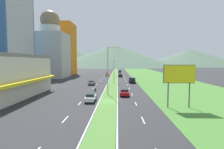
% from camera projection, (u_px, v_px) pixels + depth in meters
% --- Properties ---
extents(ground_plane, '(600.00, 600.00, 0.00)m').
position_uv_depth(ground_plane, '(108.00, 101.00, 34.38)').
color(ground_plane, '#2D2D30').
extents(grass_median, '(3.20, 240.00, 0.06)m').
position_uv_depth(grass_median, '(114.00, 76.00, 94.20)').
color(grass_median, '#518438').
rests_on(grass_median, ground_plane).
extents(grass_verge_right, '(24.00, 240.00, 0.06)m').
position_uv_depth(grass_verge_right, '(154.00, 76.00, 93.58)').
color(grass_verge_right, '#477F33').
rests_on(grass_verge_right, ground_plane).
extents(lane_dash_left_1, '(0.16, 2.80, 0.01)m').
position_uv_depth(lane_dash_left_1, '(65.00, 119.00, 23.67)').
color(lane_dash_left_1, silver).
rests_on(lane_dash_left_1, ground_plane).
extents(lane_dash_left_2, '(0.16, 2.80, 0.01)m').
position_uv_depth(lane_dash_left_2, '(80.00, 103.00, 32.74)').
color(lane_dash_left_2, silver).
rests_on(lane_dash_left_2, ground_plane).
extents(lane_dash_left_3, '(0.16, 2.80, 0.01)m').
position_uv_depth(lane_dash_left_3, '(88.00, 94.00, 41.81)').
color(lane_dash_left_3, silver).
rests_on(lane_dash_left_3, ground_plane).
extents(lane_dash_left_4, '(0.16, 2.80, 0.01)m').
position_uv_depth(lane_dash_left_4, '(93.00, 88.00, 50.88)').
color(lane_dash_left_4, silver).
rests_on(lane_dash_left_4, ground_plane).
extents(lane_dash_left_5, '(0.16, 2.80, 0.01)m').
position_uv_depth(lane_dash_left_5, '(97.00, 84.00, 59.95)').
color(lane_dash_left_5, silver).
rests_on(lane_dash_left_5, ground_plane).
extents(lane_dash_left_6, '(0.16, 2.80, 0.01)m').
position_uv_depth(lane_dash_left_6, '(100.00, 81.00, 69.02)').
color(lane_dash_left_6, silver).
rests_on(lane_dash_left_6, ground_plane).
extents(lane_dash_left_7, '(0.16, 2.80, 0.01)m').
position_uv_depth(lane_dash_left_7, '(102.00, 79.00, 78.09)').
color(lane_dash_left_7, silver).
rests_on(lane_dash_left_7, ground_plane).
extents(lane_dash_left_8, '(0.16, 2.80, 0.01)m').
position_uv_depth(lane_dash_left_8, '(103.00, 77.00, 87.16)').
color(lane_dash_left_8, silver).
rests_on(lane_dash_left_8, ground_plane).
extents(lane_dash_left_9, '(0.16, 2.80, 0.01)m').
position_uv_depth(lane_dash_left_9, '(105.00, 76.00, 96.23)').
color(lane_dash_left_9, silver).
rests_on(lane_dash_left_9, ground_plane).
extents(lane_dash_left_10, '(0.16, 2.80, 0.01)m').
position_uv_depth(lane_dash_left_10, '(106.00, 75.00, 105.30)').
color(lane_dash_left_10, silver).
rests_on(lane_dash_left_10, ground_plane).
extents(lane_dash_left_11, '(0.16, 2.80, 0.01)m').
position_uv_depth(lane_dash_left_11, '(107.00, 74.00, 114.37)').
color(lane_dash_left_11, silver).
rests_on(lane_dash_left_11, ground_plane).
extents(lane_dash_left_12, '(0.16, 2.80, 0.01)m').
position_uv_depth(lane_dash_left_12, '(107.00, 73.00, 123.44)').
color(lane_dash_left_12, silver).
rests_on(lane_dash_left_12, ground_plane).
extents(lane_dash_right_1, '(0.16, 2.80, 0.01)m').
position_uv_depth(lane_dash_right_1, '(143.00, 120.00, 23.36)').
color(lane_dash_right_1, silver).
rests_on(lane_dash_right_1, ground_plane).
extents(lane_dash_right_2, '(0.16, 2.80, 0.01)m').
position_uv_depth(lane_dash_right_2, '(136.00, 104.00, 32.43)').
color(lane_dash_right_2, silver).
rests_on(lane_dash_right_2, ground_plane).
extents(lane_dash_right_3, '(0.16, 2.80, 0.01)m').
position_uv_depth(lane_dash_right_3, '(132.00, 95.00, 41.50)').
color(lane_dash_right_3, silver).
rests_on(lane_dash_right_3, ground_plane).
extents(lane_dash_right_4, '(0.16, 2.80, 0.01)m').
position_uv_depth(lane_dash_right_4, '(129.00, 89.00, 50.57)').
color(lane_dash_right_4, silver).
rests_on(lane_dash_right_4, ground_plane).
extents(lane_dash_right_5, '(0.16, 2.80, 0.01)m').
position_uv_depth(lane_dash_right_5, '(127.00, 85.00, 59.64)').
color(lane_dash_right_5, silver).
rests_on(lane_dash_right_5, ground_plane).
extents(lane_dash_right_6, '(0.16, 2.80, 0.01)m').
position_uv_depth(lane_dash_right_6, '(126.00, 81.00, 68.71)').
color(lane_dash_right_6, silver).
rests_on(lane_dash_right_6, ground_plane).
extents(lane_dash_right_7, '(0.16, 2.80, 0.01)m').
position_uv_depth(lane_dash_right_7, '(125.00, 79.00, 77.78)').
color(lane_dash_right_7, silver).
rests_on(lane_dash_right_7, ground_plane).
extents(lane_dash_right_8, '(0.16, 2.80, 0.01)m').
position_uv_depth(lane_dash_right_8, '(124.00, 77.00, 86.85)').
color(lane_dash_right_8, silver).
rests_on(lane_dash_right_8, ground_plane).
extents(lane_dash_right_9, '(0.16, 2.80, 0.01)m').
position_uv_depth(lane_dash_right_9, '(124.00, 76.00, 95.92)').
color(lane_dash_right_9, silver).
rests_on(lane_dash_right_9, ground_plane).
extents(lane_dash_right_10, '(0.16, 2.80, 0.01)m').
position_uv_depth(lane_dash_right_10, '(123.00, 75.00, 104.99)').
color(lane_dash_right_10, silver).
rests_on(lane_dash_right_10, ground_plane).
extents(lane_dash_right_11, '(0.16, 2.80, 0.01)m').
position_uv_depth(lane_dash_right_11, '(123.00, 74.00, 114.06)').
color(lane_dash_right_11, silver).
rests_on(lane_dash_right_11, ground_plane).
extents(lane_dash_right_12, '(0.16, 2.80, 0.01)m').
position_uv_depth(lane_dash_right_12, '(122.00, 73.00, 123.13)').
color(lane_dash_right_12, silver).
rests_on(lane_dash_right_12, ground_plane).
extents(edge_line_median_left, '(0.16, 240.00, 0.01)m').
position_uv_depth(edge_line_median_left, '(111.00, 76.00, 94.26)').
color(edge_line_median_left, silver).
rests_on(edge_line_median_left, ground_plane).
extents(edge_line_median_right, '(0.16, 240.00, 0.01)m').
position_uv_depth(edge_line_median_right, '(117.00, 76.00, 94.15)').
color(edge_line_median_right, silver).
rests_on(edge_line_median_right, ground_plane).
extents(domed_building, '(15.09, 15.09, 31.68)m').
position_uv_depth(domed_building, '(51.00, 50.00, 85.88)').
color(domed_building, '#B7B2A8').
rests_on(domed_building, ground_plane).
extents(midrise_colored, '(15.35, 15.35, 29.69)m').
position_uv_depth(midrise_colored, '(61.00, 49.00, 105.29)').
color(midrise_colored, orange).
rests_on(midrise_colored, ground_plane).
extents(hill_far_left, '(168.90, 168.90, 39.75)m').
position_uv_depth(hill_far_left, '(64.00, 55.00, 326.52)').
color(hill_far_left, '#516B56').
rests_on(hill_far_left, ground_plane).
extents(hill_far_center, '(196.27, 196.27, 33.55)m').
position_uv_depth(hill_far_center, '(114.00, 56.00, 283.41)').
color(hill_far_center, '#516B56').
rests_on(hill_far_center, ground_plane).
extents(hill_far_right, '(176.67, 176.67, 28.96)m').
position_uv_depth(hill_far_right, '(190.00, 58.00, 315.33)').
color(hill_far_right, '#516B56').
rests_on(hill_far_right, ground_plane).
extents(street_lamp_near, '(2.99, 0.28, 10.88)m').
position_uv_depth(street_lamp_near, '(109.00, 68.00, 40.18)').
color(street_lamp_near, '#99999E').
rests_on(street_lamp_near, ground_plane).
extents(street_lamp_mid, '(3.40, 0.28, 8.07)m').
position_uv_depth(street_lamp_mid, '(113.00, 70.00, 63.75)').
color(street_lamp_mid, '#99999E').
rests_on(street_lamp_mid, ground_plane).
extents(billboard_roadside, '(5.12, 0.28, 7.09)m').
position_uv_depth(billboard_roadside, '(179.00, 76.00, 29.09)').
color(billboard_roadside, '#4C4C51').
rests_on(billboard_roadside, ground_plane).
extents(car_0, '(2.03, 4.41, 1.55)m').
position_uv_depth(car_0, '(120.00, 75.00, 88.96)').
color(car_0, black).
rests_on(car_0, ground_plane).
extents(car_1, '(1.86, 4.18, 1.53)m').
position_uv_depth(car_1, '(91.00, 98.00, 34.15)').
color(car_1, silver).
rests_on(car_1, ground_plane).
extents(car_2, '(1.87, 4.76, 1.56)m').
position_uv_depth(car_2, '(107.00, 74.00, 95.33)').
color(car_2, yellow).
rests_on(car_2, ground_plane).
extents(car_3, '(1.92, 4.11, 1.46)m').
position_uv_depth(car_3, '(120.00, 71.00, 125.25)').
color(car_3, black).
rests_on(car_3, ground_plane).
extents(car_4, '(2.01, 4.28, 1.46)m').
position_uv_depth(car_4, '(124.00, 92.00, 40.04)').
color(car_4, maroon).
rests_on(car_4, ground_plane).
extents(car_5, '(1.91, 4.61, 1.43)m').
position_uv_depth(car_5, '(92.00, 83.00, 58.92)').
color(car_5, slate).
rests_on(car_5, ground_plane).
extents(pickup_truck_0, '(2.18, 5.40, 2.00)m').
position_uv_depth(pickup_truck_0, '(132.00, 80.00, 64.34)').
color(pickup_truck_0, black).
rests_on(pickup_truck_0, ground_plane).
extents(motorcycle_rider, '(0.36, 2.00, 1.80)m').
position_uv_depth(motorcycle_rider, '(95.00, 92.00, 40.23)').
color(motorcycle_rider, black).
rests_on(motorcycle_rider, ground_plane).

